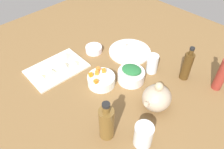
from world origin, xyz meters
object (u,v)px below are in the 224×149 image
plate_tofu (130,52)px  drinking_glass_1 (152,64)px  bowl_carrots (101,80)px  bottle_2 (187,66)px  bowl_greens (131,76)px  bowl_small_side (94,49)px  bottle_0 (222,74)px  bottle_1 (107,123)px  drinking_glass_0 (143,135)px  teapot (157,98)px  cutting_board (57,69)px

plate_tofu → drinking_glass_1: bearing=77.6°
bowl_carrots → bottle_2: 43.76cm
bowl_greens → bowl_small_side: size_ratio=1.42×
bottle_0 → bottle_2: 16.33cm
drinking_glass_1 → bottle_1: bearing=14.0°
bowl_small_side → bottle_2: bottle_2 is taller
bowl_greens → drinking_glass_0: 35.66cm
teapot → bottle_0: size_ratio=0.67×
bowl_small_side → teapot: bearing=81.9°
bowl_small_side → drinking_glass_0: bearing=66.3°
plate_tofu → bottle_1: size_ratio=1.24×
cutting_board → plate_tofu: plate_tofu is taller
cutting_board → bowl_small_side: size_ratio=3.15×
cutting_board → bottle_2: bearing=129.9°
drinking_glass_1 → bottle_0: bearing=114.0°
bowl_greens → teapot: bearing=75.7°
bottle_0 → drinking_glass_0: 50.43cm
cutting_board → plate_tofu: bearing=155.7°
plate_tofu → drinking_glass_1: size_ratio=2.32×
cutting_board → bowl_small_side: bearing=174.6°
bottle_0 → drinking_glass_1: (13.52, -30.42, -4.14)cm
cutting_board → drinking_glass_1: bearing=133.5°
drinking_glass_1 → cutting_board: bearing=-46.5°
bowl_carrots → drinking_glass_1: (-25.63, 12.08, 2.75)cm
bowl_carrots → cutting_board: bearing=-68.6°
bottle_1 → bottle_2: size_ratio=1.03×
plate_tofu → bottle_0: size_ratio=1.08×
bottle_0 → bowl_small_side: bearing=-69.8°
plate_tofu → drinking_glass_0: size_ratio=2.37×
cutting_board → teapot: (-17.70, 53.42, 5.52)cm
cutting_board → bottle_1: bottle_1 is taller
plate_tofu → bowl_small_side: size_ratio=2.56×
bowl_greens → teapot: size_ratio=0.90×
teapot → bottle_1: bottle_1 is taller
drinking_glass_1 → bowl_carrots: bearing=-25.2°
bowl_greens → bowl_small_side: bowl_greens is taller
bottle_0 → bottle_1: size_ratio=1.15×
bowl_small_side → drinking_glass_1: (-10.53, 35.05, 3.52)cm
bowl_small_side → bowl_carrots: bearing=56.7°
bottle_2 → drinking_glass_1: 17.37cm
plate_tofu → bottle_1: 57.42cm
bowl_greens → drinking_glass_1: size_ratio=1.29×
bowl_greens → bottle_2: 28.51cm
bowl_small_side → bottle_1: bottle_1 is taller
bowl_small_side → drinking_glass_1: drinking_glass_1 is taller
bottle_1 → drinking_glass_0: size_ratio=1.91×
cutting_board → bowl_small_side: 25.16cm
cutting_board → bowl_small_side: (-25.01, 2.36, 1.33)cm
bowl_carrots → bowl_small_side: bearing=-123.3°
bowl_carrots → bowl_greens: bearing=145.6°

